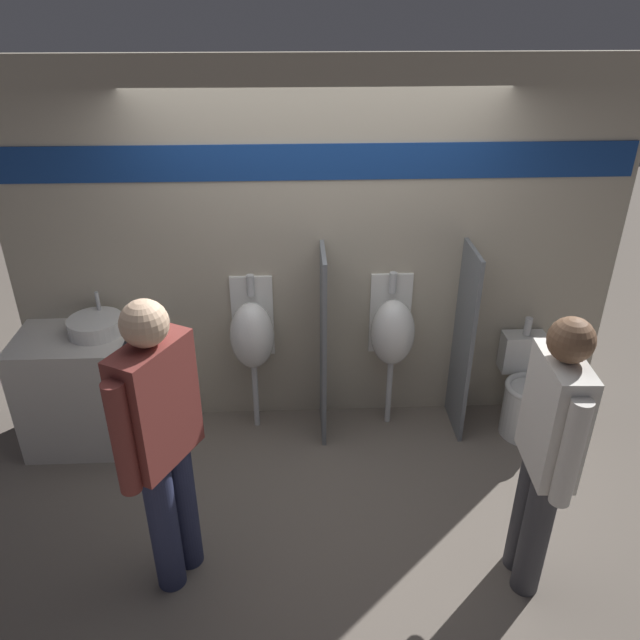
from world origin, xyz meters
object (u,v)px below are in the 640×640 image
object	(u,v)px
sink_basin	(96,325)
person_in_vest	(162,439)
cell_phone	(129,343)
person_with_lanyard	(547,449)
toilet	(526,397)
urinal_near_counter	(252,335)
urinal_far	(392,332)

from	to	relation	value
sink_basin	person_in_vest	bearing A→B (deg)	-62.03
cell_phone	person_with_lanyard	world-z (taller)	person_with_lanyard
toilet	person_in_vest	world-z (taller)	person_in_vest
urinal_near_counter	person_with_lanyard	distance (m)	2.21
urinal_far	cell_phone	bearing A→B (deg)	-172.38
cell_phone	person_with_lanyard	xyz separation A→B (m)	(2.43, -1.26, 0.04)
urinal_far	person_with_lanyard	bearing A→B (deg)	-69.09
person_with_lanyard	sink_basin	bearing A→B (deg)	64.68
urinal_far	person_with_lanyard	world-z (taller)	person_with_lanyard
sink_basin	urinal_near_counter	size ratio (longest dim) A/B	0.31
urinal_far	person_in_vest	size ratio (longest dim) A/B	0.69
sink_basin	urinal_far	xyz separation A→B (m)	(2.12, 0.07, -0.15)
cell_phone	urinal_far	bearing A→B (deg)	7.62
person_with_lanyard	urinal_far	bearing A→B (deg)	23.61
sink_basin	cell_phone	distance (m)	0.32
cell_phone	urinal_near_counter	bearing A→B (deg)	16.77
urinal_near_counter	cell_phone	bearing A→B (deg)	-163.23
urinal_far	toilet	xyz separation A→B (m)	(1.03, -0.15, -0.51)
urinal_near_counter	person_in_vest	world-z (taller)	person_in_vest
urinal_near_counter	urinal_far	xyz separation A→B (m)	(1.03, 0.00, 0.00)
urinal_near_counter	person_in_vest	distance (m)	1.46
person_in_vest	sink_basin	bearing A→B (deg)	56.11
cell_phone	person_in_vest	xyz separation A→B (m)	(0.44, -1.14, 0.09)
cell_phone	urinal_near_counter	distance (m)	0.87
toilet	urinal_far	bearing A→B (deg)	171.48
cell_phone	urinal_far	xyz separation A→B (m)	(1.86, 0.25, -0.09)
sink_basin	person_with_lanyard	bearing A→B (deg)	-28.02
person_in_vest	cell_phone	bearing A→B (deg)	49.04
toilet	person_with_lanyard	bearing A→B (deg)	-108.57
urinal_far	toilet	distance (m)	1.16
urinal_far	person_with_lanyard	distance (m)	1.62
toilet	sink_basin	bearing A→B (deg)	178.55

